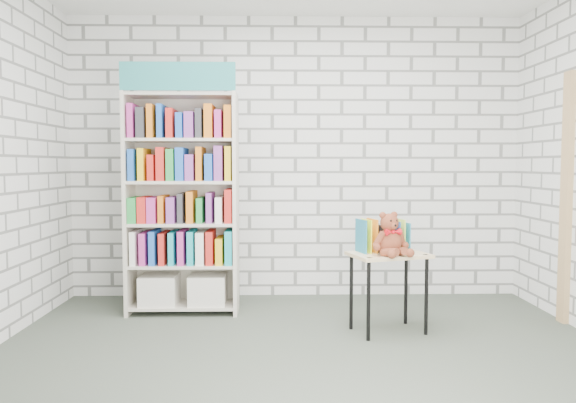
{
  "coord_description": "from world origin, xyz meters",
  "views": [
    {
      "loc": [
        -0.21,
        -3.66,
        1.33
      ],
      "look_at": [
        -0.1,
        0.95,
        1.03
      ],
      "focal_mm": 35.0,
      "sensor_mm": 36.0,
      "label": 1
    }
  ],
  "objects": [
    {
      "name": "table_books",
      "position": [
        0.66,
        0.8,
        0.76
      ],
      "size": [
        0.44,
        0.29,
        0.24
      ],
      "color": "teal",
      "rests_on": "display_table"
    },
    {
      "name": "room_shell",
      "position": [
        0.0,
        0.0,
        1.78
      ],
      "size": [
        4.52,
        4.02,
        2.81
      ],
      "color": "silver",
      "rests_on": "ground"
    },
    {
      "name": "bookshelf",
      "position": [
        -1.03,
        1.36,
        1.0
      ],
      "size": [
        0.98,
        0.38,
        2.2
      ],
      "color": "beige",
      "rests_on": "ground"
    },
    {
      "name": "door_trim",
      "position": [
        2.23,
        0.95,
        1.05
      ],
      "size": [
        0.05,
        0.12,
        2.1
      ],
      "primitive_type": "cube",
      "color": "tan",
      "rests_on": "ground"
    },
    {
      "name": "display_table",
      "position": [
        0.69,
        0.71,
        0.54
      ],
      "size": [
        0.68,
        0.56,
        0.63
      ],
      "color": "#DEBE85",
      "rests_on": "ground"
    },
    {
      "name": "teddy_bear",
      "position": [
        0.68,
        0.61,
        0.77
      ],
      "size": [
        0.31,
        0.3,
        0.34
      ],
      "color": "maroon",
      "rests_on": "display_table"
    },
    {
      "name": "ground",
      "position": [
        0.0,
        0.0,
        0.0
      ],
      "size": [
        4.5,
        4.5,
        0.0
      ],
      "primitive_type": "plane",
      "color": "#3F463B",
      "rests_on": "ground"
    }
  ]
}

